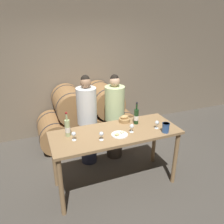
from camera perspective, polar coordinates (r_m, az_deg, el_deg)
name	(u,v)px	position (r m, az deg, el deg)	size (l,w,h in m)	color
ground_plane	(115,183)	(3.67, 0.87, -18.06)	(10.00, 10.00, 0.00)	#4C473F
stone_wall_back	(78,61)	(4.85, -8.77, 13.08)	(10.00, 0.12, 3.20)	#7F705B
barrel_stack	(88,116)	(4.63, -6.34, -1.16)	(2.07, 0.90, 1.18)	#9E7042
tasting_table	(116,139)	(3.20, 0.96, -7.04)	(1.86, 0.72, 0.93)	#99754C
person_left	(87,121)	(3.75, -6.45, -2.32)	(0.33, 0.33, 1.61)	#2D334C
person_right	(115,118)	(3.90, 0.68, -1.46)	(0.35, 0.35, 1.58)	#4C4238
wine_bottle_red	(136,116)	(3.35, 6.35, -1.15)	(0.07, 0.07, 0.35)	#193819
wine_bottle_white	(67,128)	(3.03, -11.56, -4.10)	(0.07, 0.07, 0.36)	#ADBC7F
blue_crock	(166,127)	(3.19, 13.85, -3.91)	(0.11, 0.11, 0.14)	#335693
bread_basket	(124,119)	(3.43, 3.27, -1.90)	(0.18, 0.18, 0.11)	#A87F4C
cheese_plate	(120,135)	(3.05, 1.99, -5.90)	(0.23, 0.23, 0.04)	white
wine_glass_far_left	(74,134)	(2.93, -9.98, -5.78)	(0.06, 0.06, 0.12)	white
wine_glass_left	(101,134)	(2.90, -2.81, -5.82)	(0.06, 0.06, 0.12)	white
wine_glass_center	(132,127)	(3.10, 5.18, -3.83)	(0.06, 0.06, 0.12)	white
wine_glass_right	(157,123)	(3.26, 11.65, -2.83)	(0.06, 0.06, 0.12)	white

